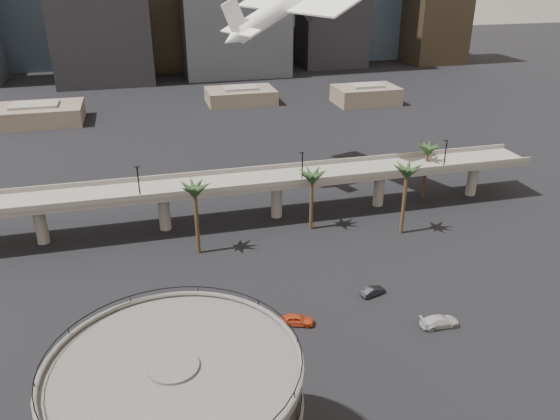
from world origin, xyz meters
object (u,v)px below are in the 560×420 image
object	(u,v)px
overpass	(221,188)
car_c	(440,321)
car_a	(297,320)
car_b	(373,291)

from	to	relation	value
overpass	car_c	world-z (taller)	overpass
car_a	car_c	world-z (taller)	car_c
car_b	car_c	world-z (taller)	car_c
overpass	car_b	distance (m)	36.75
overpass	car_b	world-z (taller)	overpass
car_c	car_a	bearing A→B (deg)	76.07
overpass	car_c	xyz separation A→B (m)	(24.35, -40.81, -6.53)
overpass	car_a	distance (m)	36.27
overpass	car_c	distance (m)	47.97
car_a	car_b	xyz separation A→B (m)	(13.42, 4.22, -0.13)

